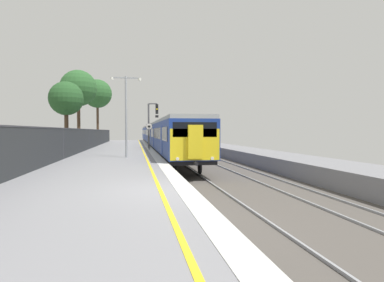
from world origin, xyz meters
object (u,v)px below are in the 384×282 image
at_px(background_tree_centre, 65,100).
at_px(speed_limit_sign, 149,133).
at_px(signal_gantry, 151,120).
at_px(background_tree_right, 97,95).
at_px(platform_lamp_mid, 126,109).
at_px(commuter_train_at_platform, 157,135).
at_px(background_tree_left, 78,90).

bearing_deg(background_tree_centre, speed_limit_sign, -0.97).
height_order(signal_gantry, background_tree_right, background_tree_right).
xyz_separation_m(signal_gantry, platform_lamp_mid, (-2.27, -11.96, 0.27)).
relative_size(platform_lamp_mid, background_tree_right, 0.59).
distance_m(commuter_train_at_platform, speed_limit_sign, 15.91).
bearing_deg(background_tree_centre, signal_gantry, 21.20).
bearing_deg(commuter_train_at_platform, speed_limit_sign, -96.66).
xyz_separation_m(commuter_train_at_platform, speed_limit_sign, (-1.85, -15.80, 0.32)).
distance_m(signal_gantry, background_tree_right, 16.36).
xyz_separation_m(signal_gantry, background_tree_centre, (-7.85, -3.04, 1.65)).
distance_m(background_tree_left, background_tree_centre, 6.74).
xyz_separation_m(commuter_train_at_platform, background_tree_left, (-9.30, -9.14, 4.98)).
bearing_deg(signal_gantry, speed_limit_sign, -96.94).
bearing_deg(signal_gantry, commuter_train_at_platform, 83.41).
bearing_deg(background_tree_centre, commuter_train_at_platform, 59.30).
relative_size(signal_gantry, platform_lamp_mid, 0.86).
relative_size(signal_gantry, background_tree_right, 0.51).
xyz_separation_m(speed_limit_sign, background_tree_centre, (-7.46, 0.13, 2.97)).
bearing_deg(background_tree_left, commuter_train_at_platform, 44.51).
distance_m(commuter_train_at_platform, platform_lamp_mid, 24.94).
bearing_deg(background_tree_centre, platform_lamp_mid, -57.97).
distance_m(platform_lamp_mid, background_tree_centre, 10.60).
xyz_separation_m(background_tree_centre, background_tree_right, (0.88, 17.29, 2.37)).
bearing_deg(background_tree_left, background_tree_right, 85.34).
bearing_deg(background_tree_right, background_tree_left, -94.66).
height_order(speed_limit_sign, background_tree_right, background_tree_right).
distance_m(commuter_train_at_platform, background_tree_centre, 18.52).
height_order(commuter_train_at_platform, signal_gantry, signal_gantry).
relative_size(platform_lamp_mid, background_tree_left, 0.64).
xyz_separation_m(signal_gantry, speed_limit_sign, (-0.39, -3.17, -1.32)).
xyz_separation_m(commuter_train_at_platform, background_tree_right, (-8.43, 1.62, 5.66)).
xyz_separation_m(speed_limit_sign, platform_lamp_mid, (-1.88, -8.79, 1.59)).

